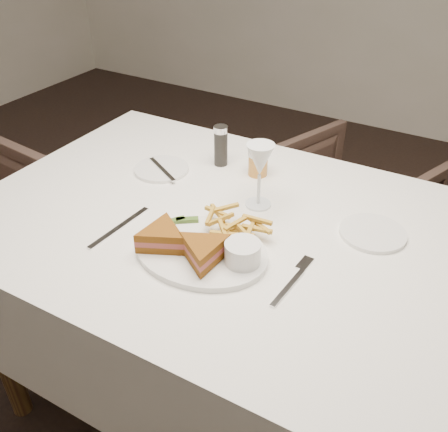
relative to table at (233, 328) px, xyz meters
name	(u,v)px	position (x,y,z in m)	size (l,w,h in m)	color
ground	(142,363)	(-0.37, -0.01, -0.38)	(5.00, 5.00, 0.00)	black
table	(233,328)	(0.00, 0.00, 0.00)	(1.36, 0.91, 0.75)	white
chair_far	(344,206)	(0.03, 0.91, -0.07)	(0.58, 0.55, 0.60)	#4B362E
table_setting	(222,219)	(-0.01, -0.05, 0.41)	(0.79, 0.60, 0.18)	white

